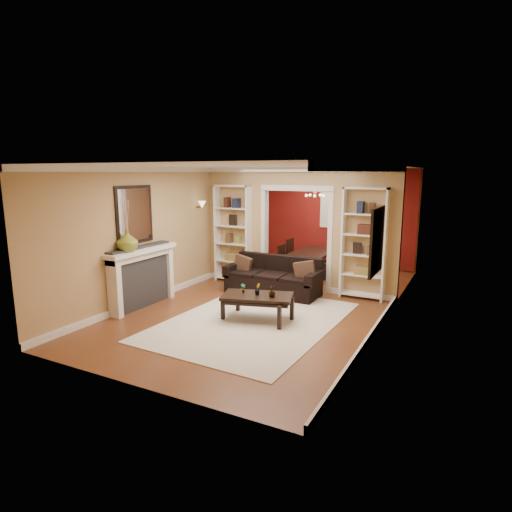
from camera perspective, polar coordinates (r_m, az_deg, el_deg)
The scene contains 30 objects.
floor at distance 8.82m, azimuth 2.33°, elevation -6.00°, with size 8.00×8.00×0.00m, color brown.
ceiling at distance 8.43m, azimuth 2.48°, elevation 11.83°, with size 8.00×8.00×0.00m, color white.
wall_back at distance 12.23m, azimuth 10.40°, elevation 5.10°, with size 8.00×8.00×0.00m, color tan.
wall_front at distance 5.24m, azimuth -16.50°, elevation -3.09°, with size 8.00×8.00×0.00m, color tan.
wall_left at distance 9.68m, azimuth -9.77°, elevation 3.57°, with size 8.00×8.00×0.00m, color tan.
wall_right at distance 7.85m, azimuth 17.46°, elevation 1.48°, with size 8.00×8.00×0.00m, color tan.
partition_wall at distance 9.61m, azimuth 5.45°, elevation 3.63°, with size 4.50×0.15×2.70m, color tan.
red_back_panel at distance 12.21m, azimuth 10.36°, elevation 4.95°, with size 4.44×0.04×2.64m, color maroon.
dining_window at distance 12.15m, azimuth 10.34°, elevation 6.01°, with size 0.78×0.03×0.98m, color #8CA5CC.
area_rug at distance 7.65m, azimuth -0.33°, elevation -8.65°, with size 2.69×3.77×0.01m, color beige.
sofa at distance 9.19m, azimuth 2.31°, elevation -2.68°, with size 2.06×0.89×0.81m, color black.
pillow_left at distance 9.46m, azimuth -1.75°, elevation -1.14°, with size 0.39×0.11×0.39m, color brown.
pillow_right at distance 8.85m, azimuth 6.55°, elevation -1.95°, with size 0.42×0.12×0.42m, color brown.
coffee_table at distance 7.64m, azimuth 0.18°, elevation -6.88°, with size 1.23×0.66×0.46m, color black.
plant_left at distance 7.68m, azimuth -1.72°, elevation -4.31°, with size 0.09×0.06×0.17m, color #336626.
plant_center at distance 7.55m, azimuth 0.18°, elevation -4.45°, with size 0.11×0.09×0.21m, color #336626.
plant_right at distance 7.43m, azimuth 2.15°, elevation -4.72°, with size 0.12×0.12×0.21m, color #336626.
bookshelf_left at distance 10.17m, azimuth -3.07°, elevation 2.94°, with size 0.90×0.30×2.30m, color white.
bookshelf_right at distance 9.01m, azimuth 14.18°, elevation 1.56°, with size 0.90×0.30×2.30m, color white.
fireplace at distance 8.58m, azimuth -14.79°, elevation -2.83°, with size 0.32×1.70×1.16m, color white.
vase at distance 8.17m, azimuth -16.79°, elevation 1.95°, with size 0.38×0.38×0.40m, color olive.
mirror at distance 8.48m, azimuth -15.91°, elevation 5.32°, with size 0.03×0.95×1.10m, color silver.
wall_sconce at distance 10.01m, azimuth -7.50°, elevation 6.65°, with size 0.18×0.18×0.22m, color #FFE0A5.
framed_art at distance 6.85m, azimuth 15.74°, elevation 1.94°, with size 0.04×0.85×1.05m, color black.
dining_table at distance 11.12m, azimuth 7.62°, elevation -0.92°, with size 0.93×1.67×0.59m, color black.
dining_chair_nw at distance 11.02m, azimuth 4.42°, elevation -0.44°, with size 0.39×0.39×0.79m, color black.
dining_chair_ne at distance 10.65m, azimuth 9.87°, elevation -0.98°, with size 0.39×0.39×0.79m, color black.
dining_chair_sw at distance 11.56m, azimuth 5.59°, elevation 0.28°, with size 0.43×0.43×0.86m, color black.
dining_chair_se at distance 11.21m, azimuth 10.80°, elevation -0.41°, with size 0.39×0.39×0.78m, color black.
chandelier at distance 10.95m, azimuth 8.49°, elevation 7.99°, with size 0.50×0.50×0.30m, color #3D271B.
Camera 1 is at (3.56, -7.64, 2.59)m, focal length 30.00 mm.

